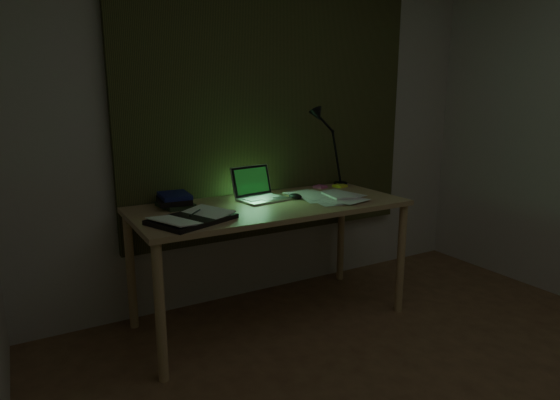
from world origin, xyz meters
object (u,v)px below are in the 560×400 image
Objects in this scene: loose_papers at (331,197)px; desk_lamp at (342,148)px; desk at (271,263)px; book_stack at (175,200)px; laptop at (263,184)px; open_textbook at (192,218)px.

desk_lamp is at bearing 45.88° from loose_papers.
desk is 7.61× the size of book_stack.
desk_lamp is at bearing 3.91° from laptop.
laptop is at bearing -158.81° from desk_lamp.
book_stack is at bearing 63.84° from open_textbook.
desk_lamp is (1.30, 0.08, 0.23)m from book_stack.
open_textbook is (-0.57, -0.27, -0.09)m from laptop.
open_textbook reaches higher than loose_papers.
desk is 1.05m from desk_lamp.
open_textbook is 1.87× the size of book_stack.
laptop is 1.49× the size of book_stack.
open_textbook is 1.42m from desk_lamp.
desk_lamp reaches higher than loose_papers.
desk is 5.09× the size of laptop.
desk is 0.50m from laptop.
book_stack is 0.60× the size of loose_papers.
open_textbook is at bearing -153.79° from desk_lamp.
laptop is 0.63m from open_textbook.
loose_papers reaches higher than desk.
desk is 0.58m from loose_papers.
laptop is 0.89× the size of loose_papers.
desk_lamp reaches higher than laptop.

